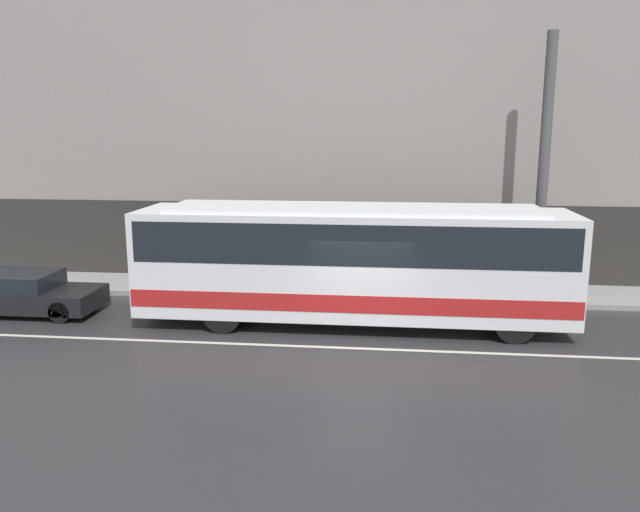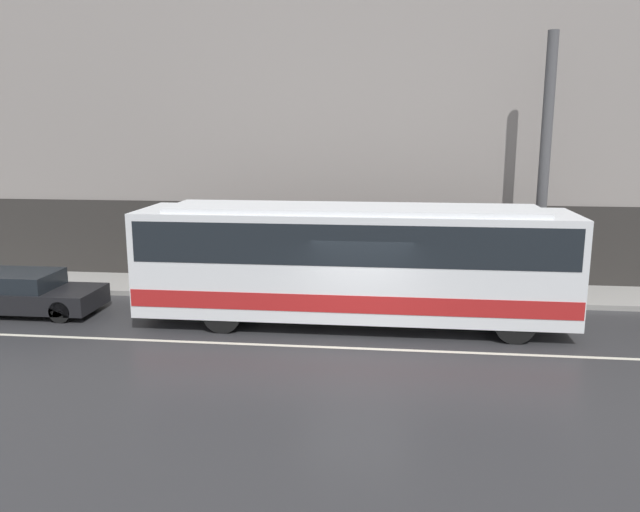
% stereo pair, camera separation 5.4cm
% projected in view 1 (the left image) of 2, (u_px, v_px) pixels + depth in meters
% --- Properties ---
extents(ground_plane, '(60.00, 60.00, 0.00)m').
position_uv_depth(ground_plane, '(360.00, 349.00, 14.99)').
color(ground_plane, '#2D2D30').
extents(sidewalk, '(60.00, 2.46, 0.16)m').
position_uv_depth(sidewalk, '(367.00, 290.00, 20.07)').
color(sidewalk, gray).
rests_on(sidewalk, ground_plane).
extents(building_facade, '(60.00, 0.35, 11.00)m').
position_uv_depth(building_facade, '(371.00, 125.00, 20.36)').
color(building_facade, gray).
rests_on(building_facade, ground_plane).
extents(lane_stripe, '(54.00, 0.14, 0.01)m').
position_uv_depth(lane_stripe, '(360.00, 348.00, 14.99)').
color(lane_stripe, beige).
rests_on(lane_stripe, ground_plane).
extents(transit_bus, '(11.37, 2.56, 3.20)m').
position_uv_depth(transit_bus, '(353.00, 258.00, 16.56)').
color(transit_bus, white).
rests_on(transit_bus, ground_plane).
extents(sedan_dark_behind, '(4.36, 1.79, 1.18)m').
position_uv_depth(sedan_dark_behind, '(22.00, 294.00, 17.83)').
color(sedan_dark_behind, black).
rests_on(sedan_dark_behind, ground_plane).
extents(utility_pole_near, '(0.32, 0.32, 7.76)m').
position_uv_depth(utility_pole_near, '(543.00, 169.00, 18.33)').
color(utility_pole_near, '#4C4C4F').
rests_on(utility_pole_near, sidewalk).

